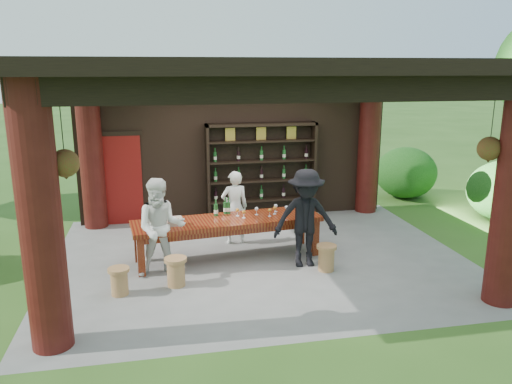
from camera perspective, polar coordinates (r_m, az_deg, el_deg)
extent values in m
plane|color=#2D5119|center=(9.23, 0.49, -7.54)|extent=(90.00, 90.00, 0.00)
cube|color=slate|center=(9.25, 0.49, -7.83)|extent=(7.40, 5.90, 0.10)
cube|color=black|center=(11.42, -2.31, 5.24)|extent=(7.00, 0.18, 3.30)
cube|color=maroon|center=(11.34, -15.29, 1.34)|extent=(0.95, 0.06, 2.00)
cylinder|color=#380C0A|center=(6.40, -23.43, -2.94)|extent=(0.50, 0.50, 3.30)
cylinder|color=#380C0A|center=(7.94, 27.25, -0.22)|extent=(0.50, 0.50, 3.30)
cylinder|color=#380C0A|center=(11.18, -18.35, 4.34)|extent=(0.50, 0.50, 3.30)
cylinder|color=#380C0A|center=(12.12, 12.78, 5.41)|extent=(0.50, 0.50, 3.30)
cube|color=black|center=(6.26, 5.12, 11.77)|extent=(6.70, 0.35, 0.35)
cube|color=black|center=(8.52, -21.14, 11.49)|extent=(0.30, 5.20, 0.30)
cube|color=black|center=(9.73, 19.43, 11.83)|extent=(0.30, 5.20, 0.30)
cube|color=black|center=(8.58, 0.54, 14.08)|extent=(7.50, 6.00, 0.20)
cylinder|color=black|center=(6.34, -21.26, 6.15)|extent=(0.01, 0.01, 0.75)
cone|color=black|center=(6.41, -20.90, 2.13)|extent=(0.32, 0.32, 0.18)
sphere|color=#1E5919|center=(6.39, -20.99, 3.09)|extent=(0.34, 0.34, 0.34)
cylinder|color=black|center=(7.76, 25.39, 7.02)|extent=(0.01, 0.01, 0.75)
cone|color=black|center=(7.82, 25.05, 3.72)|extent=(0.32, 0.32, 0.18)
sphere|color=#1E5919|center=(7.80, 25.13, 4.52)|extent=(0.34, 0.34, 0.34)
cube|color=#59150C|center=(9.01, -3.27, -3.32)|extent=(3.48, 1.26, 0.08)
cube|color=#59150C|center=(9.04, -3.26, -3.92)|extent=(3.26, 1.08, 0.12)
cube|color=#59150C|center=(8.57, -13.01, -7.24)|extent=(0.13, 0.13, 0.67)
cube|color=#59150C|center=(9.33, 6.76, -5.20)|extent=(0.13, 0.13, 0.67)
cube|color=#59150C|center=(9.21, -13.39, -5.76)|extent=(0.13, 0.13, 0.67)
cube|color=#59150C|center=(9.91, 5.15, -4.00)|extent=(0.13, 0.13, 0.67)
cylinder|color=#9C703E|center=(8.14, -9.12, -9.18)|extent=(0.28, 0.28, 0.41)
cylinder|color=#9C703E|center=(8.05, -9.19, -7.63)|extent=(0.36, 0.36, 0.06)
cylinder|color=#9C703E|center=(8.70, 8.03, -7.63)|extent=(0.27, 0.27, 0.40)
cylinder|color=#9C703E|center=(8.62, 8.09, -6.22)|extent=(0.35, 0.35, 0.05)
cylinder|color=#9C703E|center=(8.03, -15.34, -9.99)|extent=(0.26, 0.26, 0.38)
cylinder|color=#9C703E|center=(7.94, -15.44, -8.56)|extent=(0.33, 0.33, 0.05)
imported|color=white|center=(9.78, -2.46, -1.78)|extent=(0.55, 0.38, 1.46)
imported|color=silver|center=(8.36, -10.81, -4.05)|extent=(0.82, 0.64, 1.67)
imported|color=black|center=(8.66, 5.68, -3.01)|extent=(1.16, 0.72, 1.73)
cube|color=#BF6672|center=(8.72, -9.30, -3.32)|extent=(0.28, 0.21, 0.14)
ellipsoid|color=#194C14|center=(12.63, 26.40, -0.34)|extent=(1.60, 1.60, 1.36)
ellipsoid|color=#194C14|center=(13.88, 16.73, 1.72)|extent=(1.60, 1.60, 1.36)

